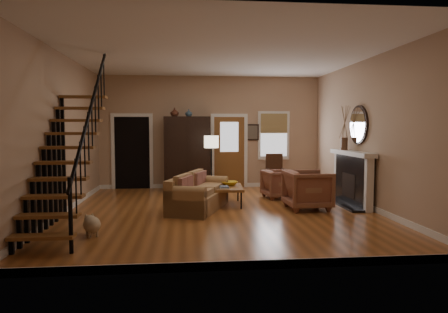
{
  "coord_description": "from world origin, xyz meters",
  "views": [
    {
      "loc": [
        -0.74,
        -8.34,
        1.78
      ],
      "look_at": [
        0.1,
        0.4,
        1.15
      ],
      "focal_mm": 32.0,
      "sensor_mm": 36.0,
      "label": 1
    }
  ],
  "objects": [
    {
      "name": "armchair_right",
      "position": [
        1.63,
        1.52,
        0.36
      ],
      "size": [
        0.89,
        0.87,
        0.72
      ],
      "primitive_type": "imported",
      "rotation": [
        0.0,
        0.0,
        1.71
      ],
      "color": "brown",
      "rests_on": "ground"
    },
    {
      "name": "floor_lamp",
      "position": [
        -0.1,
        1.65,
        0.79
      ],
      "size": [
        0.46,
        0.46,
        1.58
      ],
      "primitive_type": null,
      "rotation": [
        0.0,
        0.0,
        0.33
      ],
      "color": "black",
      "rests_on": "ground"
    },
    {
      "name": "room",
      "position": [
        -0.41,
        1.76,
        1.51
      ],
      "size": [
        7.0,
        7.33,
        3.3
      ],
      "color": "#9B5827",
      "rests_on": "ground"
    },
    {
      "name": "dog",
      "position": [
        -2.29,
        -1.69,
        0.17
      ],
      "size": [
        0.44,
        0.53,
        0.34
      ],
      "primitive_type": null,
      "rotation": [
        0.0,
        0.0,
        0.41
      ],
      "color": "tan",
      "rests_on": "ground"
    },
    {
      "name": "armchair_left",
      "position": [
        1.91,
        0.1,
        0.43
      ],
      "size": [
        0.98,
        0.96,
        0.85
      ],
      "primitive_type": "imported",
      "rotation": [
        0.0,
        0.0,
        1.62
      ],
      "color": "brown",
      "rests_on": "ground"
    },
    {
      "name": "coffee_table",
      "position": [
        0.23,
        0.75,
        0.22
      ],
      "size": [
        0.72,
        1.16,
        0.43
      ],
      "primitive_type": null,
      "rotation": [
        0.0,
        0.0,
        -0.06
      ],
      "color": "brown",
      "rests_on": "ground"
    },
    {
      "name": "fireplace",
      "position": [
        3.13,
        0.5,
        0.74
      ],
      "size": [
        0.33,
        1.95,
        2.3
      ],
      "color": "black",
      "rests_on": "ground"
    },
    {
      "name": "books",
      "position": [
        0.11,
        0.45,
        0.46
      ],
      "size": [
        0.21,
        0.28,
        0.05
      ],
      "primitive_type": null,
      "color": "beige",
      "rests_on": "coffee_table"
    },
    {
      "name": "bowl",
      "position": [
        0.28,
        0.9,
        0.48
      ],
      "size": [
        0.39,
        0.39,
        0.09
      ],
      "primitive_type": "imported",
      "color": "gold",
      "rests_on": "coffee_table"
    },
    {
      "name": "staircase",
      "position": [
        -2.78,
        -1.3,
        1.6
      ],
      "size": [
        0.94,
        2.8,
        3.2
      ],
      "primitive_type": null,
      "color": "brown",
      "rests_on": "ground"
    },
    {
      "name": "vase_b",
      "position": [
        -0.65,
        3.05,
        2.21
      ],
      "size": [
        0.2,
        0.2,
        0.21
      ],
      "primitive_type": "imported",
      "color": "#334C60",
      "rests_on": "armoire"
    },
    {
      "name": "side_chair",
      "position": [
        1.85,
        2.95,
        0.51
      ],
      "size": [
        0.54,
        0.54,
        1.02
      ],
      "primitive_type": null,
      "color": "#3E2313",
      "rests_on": "ground"
    },
    {
      "name": "sofa",
      "position": [
        -0.46,
        0.28,
        0.37
      ],
      "size": [
        1.46,
        2.13,
        0.73
      ],
      "primitive_type": null,
      "rotation": [
        0.0,
        0.0,
        -0.34
      ],
      "color": "#9A7246",
      "rests_on": "ground"
    },
    {
      "name": "armoire",
      "position": [
        -0.7,
        3.15,
        1.05
      ],
      "size": [
        1.3,
        0.6,
        2.1
      ],
      "primitive_type": null,
      "color": "black",
      "rests_on": "ground"
    },
    {
      "name": "vase_a",
      "position": [
        -1.05,
        3.05,
        2.22
      ],
      "size": [
        0.24,
        0.24,
        0.25
      ],
      "primitive_type": "imported",
      "color": "#4C2619",
      "rests_on": "armoire"
    }
  ]
}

